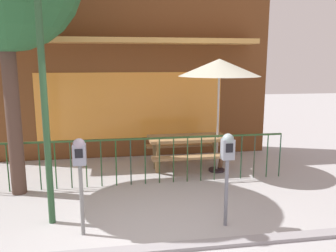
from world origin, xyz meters
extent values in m
plane|color=#A5A4A6|center=(0.00, 0.00, 0.00)|extent=(40.00, 40.00, 0.00)
cube|color=#4A2819|center=(0.00, 4.55, 0.00)|extent=(7.31, 0.54, 0.01)
cube|color=brown|center=(0.00, 4.55, 2.79)|extent=(7.31, 0.50, 5.58)
cube|color=orange|center=(0.00, 4.29, 1.35)|extent=(4.75, 0.02, 1.70)
cube|color=tan|center=(0.00, 3.93, 2.96)|extent=(6.21, 0.73, 0.12)
cube|color=#284922|center=(0.00, 2.16, 0.95)|extent=(6.14, 0.04, 0.04)
cylinder|color=#1F4E21|center=(-2.48, 2.16, 0.47)|extent=(0.02, 0.02, 0.95)
cylinder|color=#295028|center=(-2.19, 2.16, 0.47)|extent=(0.02, 0.02, 0.95)
cylinder|color=#1E4A26|center=(-1.90, 2.16, 0.47)|extent=(0.02, 0.02, 0.95)
cylinder|color=#1D4C20|center=(-1.61, 2.16, 0.47)|extent=(0.02, 0.02, 0.95)
cylinder|color=#254429|center=(-1.32, 2.16, 0.47)|extent=(0.02, 0.02, 0.95)
cylinder|color=#284F25|center=(-1.02, 2.16, 0.47)|extent=(0.02, 0.02, 0.95)
cylinder|color=#224728|center=(-0.73, 2.16, 0.47)|extent=(0.02, 0.02, 0.95)
cylinder|color=#1B5122|center=(-0.44, 2.16, 0.47)|extent=(0.02, 0.02, 0.95)
cylinder|color=#223F2F|center=(-0.15, 2.16, 0.47)|extent=(0.02, 0.02, 0.95)
cylinder|color=#214D2C|center=(0.15, 2.16, 0.47)|extent=(0.02, 0.02, 0.95)
cylinder|color=#2A4D29|center=(0.44, 2.16, 0.47)|extent=(0.02, 0.02, 0.95)
cylinder|color=#294D28|center=(0.73, 2.16, 0.47)|extent=(0.02, 0.02, 0.95)
cylinder|color=#2B502A|center=(1.02, 2.16, 0.47)|extent=(0.02, 0.02, 0.95)
cylinder|color=#1A4423|center=(1.32, 2.16, 0.47)|extent=(0.02, 0.02, 0.95)
cylinder|color=#294529|center=(1.61, 2.16, 0.47)|extent=(0.02, 0.02, 0.95)
cylinder|color=#2D4C28|center=(1.90, 2.16, 0.47)|extent=(0.02, 0.02, 0.95)
cylinder|color=#1B4028|center=(2.19, 2.16, 0.47)|extent=(0.02, 0.02, 0.95)
cylinder|color=#2D3E2D|center=(2.48, 2.16, 0.47)|extent=(0.02, 0.02, 0.95)
cylinder|color=#1E4C2A|center=(2.78, 2.16, 0.47)|extent=(0.02, 0.02, 0.95)
cylinder|color=#1F4A31|center=(3.07, 2.16, 0.47)|extent=(0.02, 0.02, 0.95)
cube|color=#9C764B|center=(1.21, 2.98, 0.74)|extent=(1.81, 0.77, 0.07)
cube|color=#9D764E|center=(1.21, 2.43, 0.44)|extent=(1.80, 0.27, 0.05)
cube|color=#A37B50|center=(1.20, 3.53, 0.44)|extent=(1.80, 0.27, 0.05)
cube|color=olive|center=(0.47, 2.70, 0.37)|extent=(0.07, 0.35, 0.78)
cube|color=olive|center=(0.47, 3.26, 0.37)|extent=(0.07, 0.35, 0.78)
cube|color=#8C5F43|center=(1.95, 2.71, 0.37)|extent=(0.07, 0.35, 0.78)
cube|color=olive|center=(1.94, 3.27, 0.37)|extent=(0.07, 0.35, 0.78)
cylinder|color=black|center=(1.84, 2.74, 0.03)|extent=(0.36, 0.36, 0.05)
cylinder|color=#B2ADAC|center=(1.84, 2.74, 1.24)|extent=(0.04, 0.04, 2.48)
cone|color=beige|center=(1.84, 2.74, 2.34)|extent=(1.80, 1.80, 0.37)
cylinder|color=slate|center=(-0.95, 0.22, 0.53)|extent=(0.06, 0.06, 1.06)
cube|color=gray|center=(-0.95, 0.22, 1.20)|extent=(0.18, 0.14, 0.29)
sphere|color=gray|center=(-0.95, 0.22, 1.35)|extent=(0.17, 0.17, 0.17)
cube|color=black|center=(-0.95, 0.14, 1.24)|extent=(0.11, 0.01, 0.13)
cylinder|color=slate|center=(1.18, 0.16, 0.53)|extent=(0.06, 0.06, 1.05)
cube|color=gray|center=(1.18, 0.16, 1.20)|extent=(0.18, 0.14, 0.30)
sphere|color=gray|center=(1.18, 0.16, 1.35)|extent=(0.17, 0.17, 0.17)
cube|color=black|center=(1.18, 0.09, 1.24)|extent=(0.11, 0.01, 0.13)
cylinder|color=#4C362C|center=(-2.28, 2.06, 1.63)|extent=(0.27, 0.27, 3.25)
cylinder|color=#274C2C|center=(-1.45, 0.68, 1.98)|extent=(0.10, 0.10, 3.95)
cube|color=gray|center=(0.00, -0.38, 0.00)|extent=(10.23, 0.20, 0.11)
camera|label=1|loc=(-0.46, -4.50, 2.47)|focal=36.56mm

